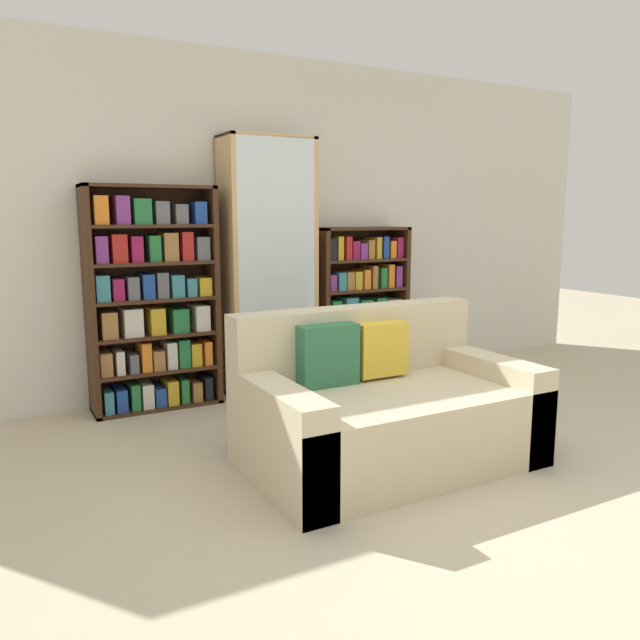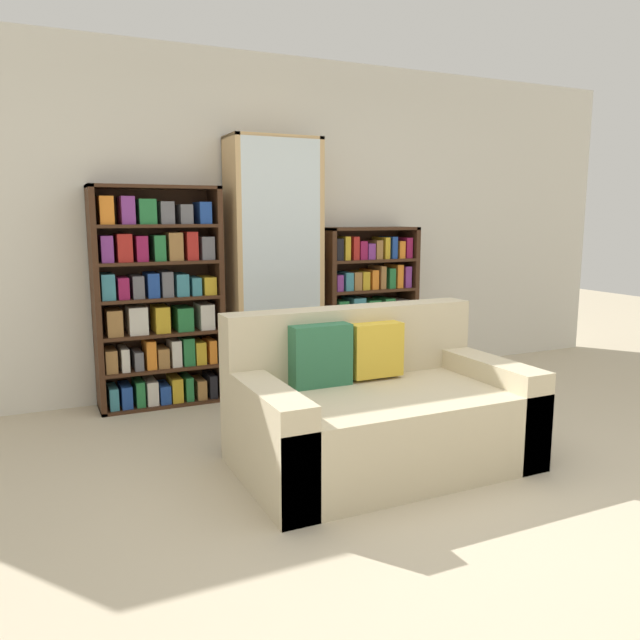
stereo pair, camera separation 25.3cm
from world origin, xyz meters
name	(u,v)px [view 1 (the left image)]	position (x,y,z in m)	size (l,w,h in m)	color
ground_plane	(472,504)	(0.00, 0.00, 0.00)	(16.00, 16.00, 0.00)	beige
wall_back	(263,225)	(0.00, 2.59, 1.35)	(7.11, 0.06, 2.70)	silver
couch	(384,411)	(-0.07, 0.69, 0.30)	(1.63, 0.97, 0.88)	beige
bookshelf_left	(152,302)	(-0.98, 2.39, 0.80)	(0.94, 0.32, 1.65)	#3D2314
display_cabinet	(268,269)	(-0.05, 2.37, 1.00)	(0.72, 0.36, 2.04)	tan
bookshelf_right	(360,306)	(0.83, 2.39, 0.64)	(0.85, 0.32, 1.33)	#3D2314
wine_bottle	(368,380)	(0.55, 1.80, 0.14)	(0.07, 0.07, 0.35)	#192333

